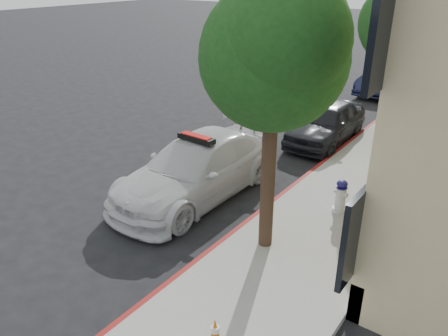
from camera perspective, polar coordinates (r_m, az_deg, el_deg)
ground at (r=12.83m, az=-1.13°, el=-1.89°), size 120.00×120.00×0.00m
sidewalk at (r=20.22m, az=25.14°, el=6.07°), size 3.20×50.00×0.15m
curb_strip at (r=20.54m, az=20.98°, el=7.05°), size 0.12×50.00×0.15m
tree_near at (r=8.30m, az=6.64°, el=14.34°), size 2.92×2.82×5.62m
tree_mid at (r=15.71m, az=22.07°, el=17.24°), size 2.77×2.64×5.43m
police_car at (r=11.83m, az=-3.53°, el=-0.01°), size 2.36×5.58×1.76m
parked_car_mid at (r=16.05m, az=13.25°, el=5.84°), size 1.82×4.32×1.46m
parked_car_far at (r=23.52m, az=20.25°, el=10.87°), size 1.72×4.40×1.43m
fire_hydrant at (r=11.22m, az=14.99°, el=-3.63°), size 0.37×0.34×0.88m
traffic_cone at (r=7.37m, az=-1.17°, el=-20.98°), size 0.41×0.41×0.65m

